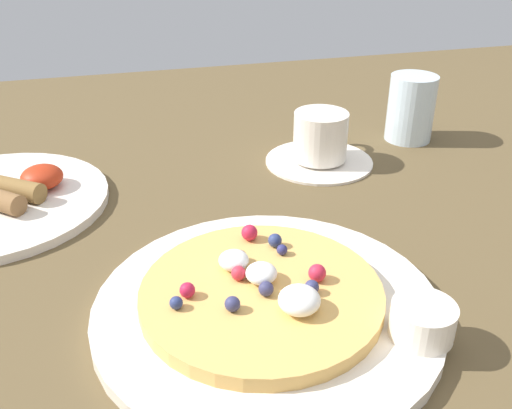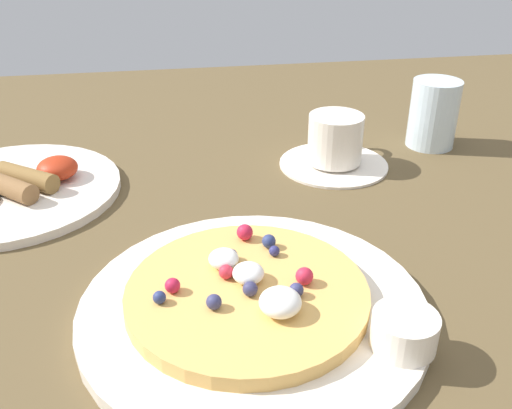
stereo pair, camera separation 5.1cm
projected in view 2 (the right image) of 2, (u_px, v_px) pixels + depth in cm
name	position (u px, v px, depth cm)	size (l,w,h in cm)	color
ground_plane	(217.00, 257.00, 60.02)	(171.25, 136.37, 3.00)	brown
pancake_plate	(253.00, 308.00, 49.34)	(29.88, 29.88, 1.31)	white
pancake_with_berries	(248.00, 292.00, 48.86)	(20.78, 20.78, 3.40)	#E1AB58
syrup_ramekin	(404.00, 331.00, 43.68)	(5.12, 5.12, 2.88)	white
breakfast_plate	(9.00, 191.00, 68.95)	(26.35, 26.35, 1.06)	white
fried_breakfast	(24.00, 180.00, 67.77)	(14.93, 10.82, 2.90)	brown
coffee_saucer	(334.00, 163.00, 76.39)	(14.38, 14.38, 0.70)	white
coffee_cup	(336.00, 137.00, 74.81)	(7.14, 9.75, 6.32)	white
water_glass	(433.00, 114.00, 80.46)	(6.69, 6.69, 9.48)	silver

